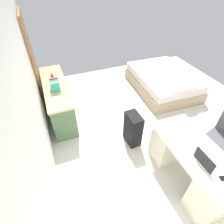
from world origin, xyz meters
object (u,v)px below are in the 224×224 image
(credenza, at_px, (58,100))
(computer_mouse, at_px, (194,147))
(figurine_small, at_px, (52,75))
(desk, at_px, (190,165))
(office_chair, at_px, (221,141))
(laptop, at_px, (206,162))
(suitcase_black, at_px, (133,129))
(bed, at_px, (163,81))

(credenza, xyz_separation_m, computer_mouse, (-2.35, -1.60, 0.36))
(figurine_small, bearing_deg, credenza, -179.74)
(computer_mouse, bearing_deg, desk, -175.10)
(office_chair, relative_size, computer_mouse, 9.40)
(desk, distance_m, laptop, 0.45)
(credenza, relative_size, suitcase_black, 2.69)
(bed, height_order, figurine_small, figurine_small)
(desk, bearing_deg, suitcase_black, 22.94)
(bed, distance_m, computer_mouse, 2.68)
(credenza, height_order, bed, credenza)
(desk, distance_m, figurine_small, 3.22)
(bed, bearing_deg, desk, 154.57)
(bed, bearing_deg, laptop, 155.33)
(suitcase_black, relative_size, laptop, 2.14)
(credenza, distance_m, laptop, 3.06)
(office_chair, height_order, suitcase_black, office_chair)
(figurine_small, bearing_deg, bed, -96.81)
(laptop, xyz_separation_m, computer_mouse, (0.26, -0.05, -0.03))
(office_chair, distance_m, credenza, 3.27)
(office_chair, relative_size, bed, 0.48)
(credenza, relative_size, laptop, 5.75)
(suitcase_black, xyz_separation_m, computer_mouse, (-0.98, -0.44, 0.41))
(laptop, distance_m, figurine_small, 3.33)
(laptop, xyz_separation_m, figurine_small, (2.95, 1.55, 0.05))
(credenza, xyz_separation_m, laptop, (-2.61, -1.55, 0.39))
(laptop, relative_size, computer_mouse, 3.13)
(laptop, distance_m, computer_mouse, 0.27)
(computer_mouse, bearing_deg, suitcase_black, 24.91)
(bed, bearing_deg, suitcase_black, 130.78)
(laptop, bearing_deg, desk, -14.38)
(credenza, bearing_deg, desk, -146.38)
(suitcase_black, relative_size, computer_mouse, 6.69)
(office_chair, bearing_deg, figurine_small, 42.76)
(office_chair, xyz_separation_m, credenza, (2.24, 2.38, -0.03))
(computer_mouse, height_order, figurine_small, figurine_small)
(credenza, distance_m, figurine_small, 0.56)
(office_chair, xyz_separation_m, bed, (2.25, -0.37, -0.18))
(credenza, bearing_deg, suitcase_black, -139.62)
(suitcase_black, bearing_deg, desk, -158.42)
(bed, height_order, laptop, laptop)
(desk, height_order, laptop, laptop)
(office_chair, height_order, figurine_small, office_chair)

